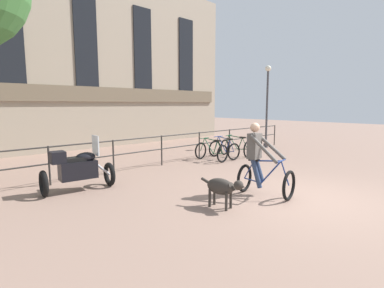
% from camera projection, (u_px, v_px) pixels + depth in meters
% --- Properties ---
extents(ground_plane, '(60.00, 60.00, 0.00)m').
position_uv_depth(ground_plane, '(305.00, 198.00, 6.80)').
color(ground_plane, '#8E7060').
extents(canal_railing, '(15.05, 0.05, 1.05)m').
position_uv_depth(canal_railing, '(162.00, 145.00, 10.40)').
color(canal_railing, '#2D2B28').
rests_on(canal_railing, ground_plane).
extents(building_facade, '(18.00, 0.72, 8.62)m').
position_uv_depth(building_facade, '(84.00, 58.00, 14.04)').
color(building_facade, gray).
rests_on(building_facade, ground_plane).
extents(cyclist_with_bike, '(0.83, 1.25, 1.70)m').
position_uv_depth(cyclist_with_bike, '(261.00, 163.00, 6.98)').
color(cyclist_with_bike, black).
rests_on(cyclist_with_bike, ground_plane).
extents(dog, '(0.39, 1.03, 0.64)m').
position_uv_depth(dog, '(223.00, 187.00, 6.11)').
color(dog, '#332D28').
rests_on(dog, ground_plane).
extents(parked_motorcycle, '(1.75, 0.83, 1.35)m').
position_uv_depth(parked_motorcycle, '(77.00, 169.00, 7.30)').
color(parked_motorcycle, black).
rests_on(parked_motorcycle, ground_plane).
extents(parked_bicycle_near_lamp, '(0.73, 1.15, 0.86)m').
position_uv_depth(parked_bicycle_near_lamp, '(211.00, 151.00, 11.27)').
color(parked_bicycle_near_lamp, black).
rests_on(parked_bicycle_near_lamp, ground_plane).
extents(parked_bicycle_mid_left, '(0.76, 1.17, 0.86)m').
position_uv_depth(parked_bicycle_mid_left, '(224.00, 149.00, 11.79)').
color(parked_bicycle_mid_left, black).
rests_on(parked_bicycle_mid_left, ground_plane).
extents(parked_bicycle_mid_right, '(0.84, 1.21, 0.86)m').
position_uv_depth(parked_bicycle_mid_right, '(236.00, 147.00, 12.31)').
color(parked_bicycle_mid_right, black).
rests_on(parked_bicycle_mid_right, ground_plane).
extents(street_lamp, '(0.28, 0.28, 3.97)m').
position_uv_depth(street_lamp, '(267.00, 102.00, 14.55)').
color(street_lamp, '#424247').
rests_on(street_lamp, ground_plane).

